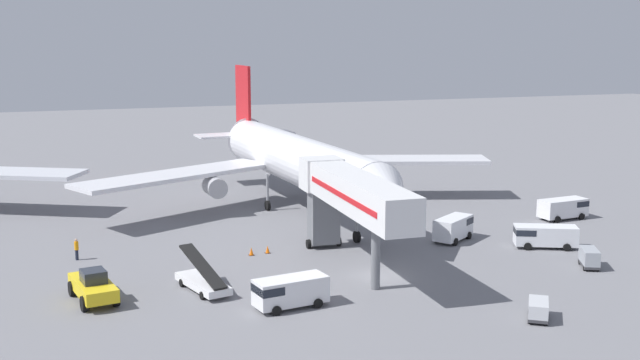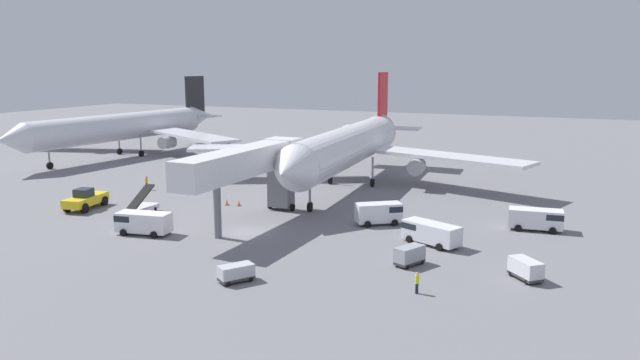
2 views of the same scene
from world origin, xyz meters
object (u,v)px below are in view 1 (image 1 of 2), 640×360
(service_van_mid_center, at_px, (564,207))
(baggage_cart_far_center, at_px, (538,309))
(service_van_outer_left, at_px, (544,235))
(service_van_mid_right, at_px, (454,227))
(service_van_outer_right, at_px, (289,291))
(safety_cone_bravo, at_px, (251,251))
(baggage_cart_near_left, at_px, (589,257))
(safety_cone_alpha, at_px, (268,249))
(airplane_at_gate, at_px, (295,159))
(jet_bridge, at_px, (349,194))
(pushback_tug, at_px, (93,286))
(belt_loader_truck, at_px, (203,281))
(ground_crew_worker_midground, at_px, (77,249))

(service_van_mid_center, xyz_separation_m, baggage_cart_far_center, (-19.50, -24.51, -0.46))
(service_van_outer_left, height_order, service_van_mid_right, service_van_mid_right)
(service_van_outer_right, height_order, safety_cone_bravo, service_van_outer_right)
(service_van_mid_right, height_order, baggage_cart_near_left, service_van_mid_right)
(service_van_mid_center, bearing_deg, safety_cone_alpha, -175.15)
(service_van_outer_left, relative_size, safety_cone_alpha, 8.53)
(airplane_at_gate, relative_size, service_van_mid_center, 9.02)
(jet_bridge, distance_m, pushback_tug, 21.02)
(safety_cone_alpha, xyz_separation_m, safety_cone_bravo, (-1.50, -0.20, 0.01))
(belt_loader_truck, height_order, baggage_cart_far_center, belt_loader_truck)
(jet_bridge, xyz_separation_m, safety_cone_bravo, (-6.69, 6.07, -5.77))
(belt_loader_truck, bearing_deg, baggage_cart_near_left, -7.86)
(service_van_outer_right, height_order, safety_cone_alpha, service_van_outer_right)
(service_van_outer_left, bearing_deg, service_van_outer_right, -163.29)
(service_van_mid_right, xyz_separation_m, baggage_cart_far_center, (-4.59, -20.45, -0.51))
(baggage_cart_near_left, height_order, safety_cone_alpha, baggage_cart_near_left)
(baggage_cart_near_left, bearing_deg, service_van_outer_right, -177.12)
(pushback_tug, bearing_deg, service_van_outer_left, 2.93)
(jet_bridge, relative_size, belt_loader_truck, 3.21)
(service_van_mid_right, bearing_deg, service_van_outer_left, -37.54)
(service_van_outer_right, xyz_separation_m, ground_crew_worker_midground, (-13.58, 17.24, -0.24))
(safety_cone_bravo, bearing_deg, belt_loader_truck, -124.95)
(pushback_tug, xyz_separation_m, service_van_mid_right, (32.62, 6.90, 0.15))
(baggage_cart_far_center, relative_size, ground_crew_worker_midground, 1.55)
(pushback_tug, xyz_separation_m, service_van_outer_right, (12.87, -5.85, 0.12))
(belt_loader_truck, bearing_deg, safety_cone_alpha, 49.30)
(service_van_outer_right, bearing_deg, safety_cone_bravo, 86.84)
(jet_bridge, height_order, service_van_outer_left, jet_bridge)
(service_van_mid_center, height_order, baggage_cart_far_center, service_van_mid_center)
(jet_bridge, height_order, baggage_cart_near_left, jet_bridge)
(airplane_at_gate, distance_m, safety_cone_alpha, 18.52)
(airplane_at_gate, relative_size, service_van_outer_left, 8.23)
(jet_bridge, relative_size, safety_cone_alpha, 29.32)
(airplane_at_gate, relative_size, baggage_cart_far_center, 16.58)
(airplane_at_gate, distance_m, ground_crew_worker_midground, 27.07)
(jet_bridge, bearing_deg, belt_loader_truck, -170.08)
(belt_loader_truck, xyz_separation_m, service_van_mid_right, (24.76, 7.14, 0.50))
(baggage_cart_near_left, bearing_deg, safety_cone_bravo, 153.64)
(jet_bridge, distance_m, service_van_mid_center, 29.09)
(airplane_at_gate, distance_m, service_van_outer_right, 32.00)
(service_van_outer_right, distance_m, baggage_cart_far_center, 17.02)
(service_van_outer_left, bearing_deg, pushback_tug, -177.07)
(service_van_mid_right, bearing_deg, service_van_mid_center, 15.23)
(airplane_at_gate, distance_m, safety_cone_bravo, 19.34)
(airplane_at_gate, relative_size, baggage_cart_near_left, 16.56)
(service_van_mid_center, bearing_deg, baggage_cart_far_center, -128.51)
(service_van_mid_center, bearing_deg, service_van_outer_right, -154.14)
(airplane_at_gate, xyz_separation_m, safety_cone_bravo, (-9.01, -16.32, -5.18))
(pushback_tug, height_order, baggage_cart_near_left, pushback_tug)
(airplane_at_gate, height_order, service_van_mid_right, airplane_at_gate)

